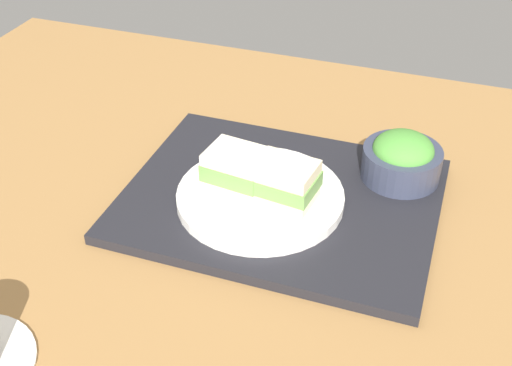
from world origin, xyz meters
TOP-DOWN VIEW (x-y plane):
  - ground_plane at (0.00, 0.00)cm, footprint 140.00×100.00cm
  - serving_tray at (-3.49, -3.32)cm, footprint 43.14×33.30cm
  - sandwich_plate at (-1.17, -1.08)cm, footprint 23.10×23.10cm
  - sandwich_near at (-4.72, -0.68)cm, footprint 9.09×7.51cm
  - sandwich_far at (2.38, -1.48)cm, footprint 9.00×7.46cm
  - salad_bowl at (-18.40, -13.31)cm, footprint 11.32×11.32cm

SIDE VIEW (x-z plane):
  - ground_plane at x=0.00cm, z-range -3.00..0.00cm
  - serving_tray at x=-3.49cm, z-range 0.00..1.57cm
  - sandwich_plate at x=-1.17cm, z-range 1.57..3.07cm
  - salad_bowl at x=-18.40cm, z-range 1.25..8.30cm
  - sandwich_far at x=2.38cm, z-range 3.07..8.73cm
  - sandwich_near at x=-4.72cm, z-range 3.07..8.79cm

